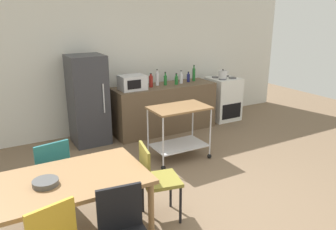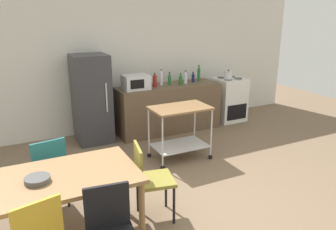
# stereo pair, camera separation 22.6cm
# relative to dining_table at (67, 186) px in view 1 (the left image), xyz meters

# --- Properties ---
(ground_plane) EXTENTS (12.00, 12.00, 0.00)m
(ground_plane) POSITION_rel_dining_table_xyz_m (1.54, -0.07, -0.67)
(ground_plane) COLOR brown
(back_wall) EXTENTS (8.40, 0.12, 2.90)m
(back_wall) POSITION_rel_dining_table_xyz_m (1.54, 3.13, 0.78)
(back_wall) COLOR silver
(back_wall) RESTS_ON ground_plane
(kitchen_counter) EXTENTS (2.00, 0.64, 0.90)m
(kitchen_counter) POSITION_rel_dining_table_xyz_m (2.44, 2.53, -0.22)
(kitchen_counter) COLOR brown
(kitchen_counter) RESTS_ON ground_plane
(dining_table) EXTENTS (1.50, 0.90, 0.75)m
(dining_table) POSITION_rel_dining_table_xyz_m (0.00, 0.00, 0.00)
(dining_table) COLOR olive
(dining_table) RESTS_ON ground_plane
(chair_teal) EXTENTS (0.46, 0.46, 0.89)m
(chair_teal) POSITION_rel_dining_table_xyz_m (-0.02, 0.73, -0.15)
(chair_teal) COLOR #1E666B
(chair_teal) RESTS_ON ground_plane
(chair_olive) EXTENTS (0.47, 0.47, 0.89)m
(chair_olive) POSITION_rel_dining_table_xyz_m (0.94, 0.01, -0.15)
(chair_olive) COLOR olive
(chair_olive) RESTS_ON ground_plane
(stove_oven) EXTENTS (0.60, 0.61, 0.92)m
(stove_oven) POSITION_rel_dining_table_xyz_m (3.89, 2.55, -0.22)
(stove_oven) COLOR white
(stove_oven) RESTS_ON ground_plane
(refrigerator) EXTENTS (0.60, 0.63, 1.55)m
(refrigerator) POSITION_rel_dining_table_xyz_m (0.99, 2.63, 0.10)
(refrigerator) COLOR #333338
(refrigerator) RESTS_ON ground_plane
(kitchen_cart) EXTENTS (0.91, 0.57, 0.85)m
(kitchen_cart) POSITION_rel_dining_table_xyz_m (2.01, 1.27, -0.10)
(kitchen_cart) COLOR brown
(kitchen_cart) RESTS_ON ground_plane
(microwave) EXTENTS (0.46, 0.35, 0.26)m
(microwave) POSITION_rel_dining_table_xyz_m (1.77, 2.49, 0.36)
(microwave) COLOR silver
(microwave) RESTS_ON kitchen_counter
(bottle_soda) EXTENTS (0.07, 0.07, 0.26)m
(bottle_soda) POSITION_rel_dining_table_xyz_m (2.15, 2.51, 0.34)
(bottle_soda) COLOR maroon
(bottle_soda) RESTS_ON kitchen_counter
(bottle_soy_sauce) EXTENTS (0.06, 0.06, 0.30)m
(bottle_soy_sauce) POSITION_rel_dining_table_xyz_m (2.33, 2.59, 0.36)
(bottle_soy_sauce) COLOR silver
(bottle_soy_sauce) RESTS_ON kitchen_counter
(bottle_hot_sauce) EXTENTS (0.06, 0.06, 0.25)m
(bottle_hot_sauce) POSITION_rel_dining_table_xyz_m (2.47, 2.54, 0.33)
(bottle_hot_sauce) COLOR #1E6628
(bottle_hot_sauce) RESTS_ON kitchen_counter
(bottle_wine) EXTENTS (0.07, 0.07, 0.22)m
(bottle_wine) POSITION_rel_dining_table_xyz_m (2.68, 2.48, 0.32)
(bottle_wine) COLOR #1E6628
(bottle_wine) RESTS_ON kitchen_counter
(bottle_vinegar) EXTENTS (0.07, 0.07, 0.25)m
(bottle_vinegar) POSITION_rel_dining_table_xyz_m (2.82, 2.53, 0.33)
(bottle_vinegar) COLOR silver
(bottle_vinegar) RESTS_ON kitchen_counter
(bottle_sesame_oil) EXTENTS (0.06, 0.06, 0.20)m
(bottle_sesame_oil) POSITION_rel_dining_table_xyz_m (3.01, 2.57, 0.31)
(bottle_sesame_oil) COLOR navy
(bottle_sesame_oil) RESTS_ON kitchen_counter
(bottle_sparkling_water) EXTENTS (0.06, 0.06, 0.32)m
(bottle_sparkling_water) POSITION_rel_dining_table_xyz_m (3.16, 2.60, 0.36)
(bottle_sparkling_water) COLOR #1E6628
(bottle_sparkling_water) RESTS_ON kitchen_counter
(fruit_bowl) EXTENTS (0.23, 0.23, 0.05)m
(fruit_bowl) POSITION_rel_dining_table_xyz_m (-0.19, -0.03, 0.10)
(fruit_bowl) COLOR #4C4C4C
(fruit_bowl) RESTS_ON dining_table
(kettle) EXTENTS (0.24, 0.17, 0.19)m
(kettle) POSITION_rel_dining_table_xyz_m (3.77, 2.45, 0.33)
(kettle) COLOR silver
(kettle) RESTS_ON stove_oven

